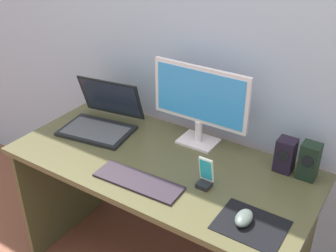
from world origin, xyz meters
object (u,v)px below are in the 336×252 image
speaker_near_monitor (285,155)px  mouse (244,218)px  speaker_right (309,161)px  keyboard_external (138,181)px  laptop (101,119)px  phone_in_dock (205,176)px  monitor (200,101)px

speaker_near_monitor → mouse: bearing=-91.2°
speaker_right → mouse: speaker_right is taller
speaker_right → keyboard_external: (-0.58, -0.42, -0.08)m
speaker_right → keyboard_external: size_ratio=0.42×
laptop → keyboard_external: 0.51m
speaker_near_monitor → phone_in_dock: size_ratio=1.09×
keyboard_external → laptop: bearing=145.6°
monitor → phone_in_dock: monitor is taller
monitor → laptop: size_ratio=1.22×
monitor → speaker_near_monitor: size_ratio=3.17×
keyboard_external → phone_in_dock: size_ratio=2.79×
speaker_right → phone_in_dock: (-0.33, -0.29, -0.03)m
mouse → phone_in_dock: 0.25m
keyboard_external → phone_in_dock: 0.28m
keyboard_external → mouse: (0.47, 0.02, 0.02)m
keyboard_external → mouse: bearing=-0.3°
monitor → phone_in_dock: size_ratio=3.47×
speaker_right → keyboard_external: speaker_right is taller
speaker_right → laptop: size_ratio=0.41×
speaker_right → phone_in_dock: bearing=-139.0°
monitor → mouse: bearing=-43.8°
speaker_near_monitor → mouse: speaker_near_monitor is taller
speaker_near_monitor → keyboard_external: bearing=-138.7°
monitor → phone_in_dock: bearing=-55.9°
laptop → phone_in_dock: (0.68, -0.14, 0.00)m
speaker_near_monitor → laptop: 0.92m
monitor → speaker_near_monitor: monitor is taller
speaker_near_monitor → mouse: size_ratio=1.52×
mouse → speaker_right: bearing=71.7°
phone_in_dock → keyboard_external: bearing=-152.0°
speaker_near_monitor → phone_in_dock: speaker_near_monitor is taller
monitor → mouse: monitor is taller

